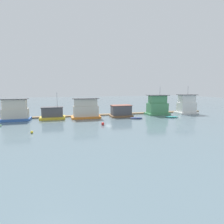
# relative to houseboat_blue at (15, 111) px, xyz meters

# --- Properties ---
(ground_plane) EXTENTS (200.00, 200.00, 0.00)m
(ground_plane) POSITION_rel_houseboat_blue_xyz_m (22.94, -0.44, -2.24)
(ground_plane) COLOR slate
(dock_walkway) EXTENTS (59.60, 1.64, 0.30)m
(dock_walkway) POSITION_rel_houseboat_blue_xyz_m (22.94, 2.60, -2.09)
(dock_walkway) COLOR #846B4C
(dock_walkway) RESTS_ON ground_plane
(houseboat_blue) EXTENTS (6.42, 3.30, 5.15)m
(houseboat_blue) POSITION_rel_houseboat_blue_xyz_m (0.00, 0.00, 0.00)
(houseboat_blue) COLOR #3866B7
(houseboat_blue) RESTS_ON ground_plane
(houseboat_yellow) EXTENTS (5.94, 3.71, 6.50)m
(houseboat_yellow) POSITION_rel_houseboat_blue_xyz_m (8.20, 0.14, -0.88)
(houseboat_yellow) COLOR gold
(houseboat_yellow) RESTS_ON ground_plane
(houseboat_orange) EXTENTS (7.28, 3.42, 5.05)m
(houseboat_orange) POSITION_rel_houseboat_blue_xyz_m (16.28, -0.77, -0.04)
(houseboat_orange) COLOR orange
(houseboat_orange) RESTS_ON ground_plane
(houseboat_brown) EXTENTS (5.81, 3.62, 3.10)m
(houseboat_brown) POSITION_rel_houseboat_blue_xyz_m (25.56, -0.98, -0.77)
(houseboat_brown) COLOR brown
(houseboat_brown) RESTS_ON ground_plane
(houseboat_green) EXTENTS (6.37, 4.01, 7.96)m
(houseboat_green) POSITION_rel_houseboat_blue_xyz_m (36.60, -0.31, 0.20)
(houseboat_green) COLOR #4C9360
(houseboat_green) RESTS_ON ground_plane
(houseboat_white) EXTENTS (5.87, 3.82, 8.06)m
(houseboat_white) POSITION_rel_houseboat_blue_xyz_m (45.84, -0.87, 0.27)
(houseboat_white) COLOR white
(houseboat_white) RESTS_ON ground_plane
(dinghy_navy) EXTENTS (3.48, 2.19, 0.39)m
(dinghy_navy) POSITION_rel_houseboat_blue_xyz_m (28.18, -5.02, -2.05)
(dinghy_navy) COLOR navy
(dinghy_navy) RESTS_ON ground_plane
(dinghy_teal) EXTENTS (3.47, 2.14, 0.42)m
(dinghy_teal) POSITION_rel_houseboat_blue_xyz_m (37.67, -5.86, -2.03)
(dinghy_teal) COLOR teal
(dinghy_teal) RESTS_ON ground_plane
(mooring_post_near_right) EXTENTS (0.29, 0.29, 1.72)m
(mooring_post_near_right) POSITION_rel_houseboat_blue_xyz_m (44.79, 1.53, -1.38)
(mooring_post_near_right) COLOR brown
(mooring_post_near_right) RESTS_ON ground_plane
(mooring_post_far_right) EXTENTS (0.27, 0.27, 1.82)m
(mooring_post_far_right) POSITION_rel_houseboat_blue_xyz_m (16.29, 1.53, -1.33)
(mooring_post_far_right) COLOR #846B4C
(mooring_post_far_right) RESTS_ON ground_plane
(buoy_red) EXTENTS (0.66, 0.66, 0.66)m
(buoy_red) POSITION_rel_houseboat_blue_xyz_m (18.65, -10.17, -1.91)
(buoy_red) COLOR red
(buoy_red) RESTS_ON ground_plane
(buoy_yellow) EXTENTS (0.46, 0.46, 0.46)m
(buoy_yellow) POSITION_rel_houseboat_blue_xyz_m (5.68, -13.35, -2.01)
(buoy_yellow) COLOR yellow
(buoy_yellow) RESTS_ON ground_plane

